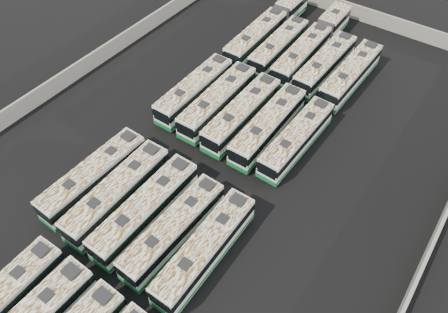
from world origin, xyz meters
TOP-DOWN VIEW (x-y plane):
  - ground at (0.00, 0.00)m, footprint 140.00×140.00m
  - perimeter_wall at (0.00, 0.00)m, footprint 45.20×73.20m
  - bus_midfront_far_left at (-7.28, -8.46)m, footprint 2.86×12.18m
  - bus_midfront_left at (-3.91, -8.57)m, footprint 2.83×12.38m
  - bus_midfront_center at (-0.47, -8.44)m, footprint 2.68×12.36m
  - bus_midfront_right at (2.99, -8.59)m, footprint 2.79×11.87m
  - bus_midfront_far_right at (6.50, -8.54)m, footprint 2.71×12.12m
  - bus_midback_far_left at (-7.30, 7.63)m, footprint 2.62×12.08m
  - bus_midback_left at (-3.88, 7.61)m, footprint 2.90×12.45m
  - bus_midback_center at (-0.45, 7.49)m, footprint 2.65×12.34m
  - bus_midback_right at (2.96, 7.54)m, footprint 2.78×12.33m
  - bus_midback_far_right at (6.42, 7.69)m, footprint 2.74×11.87m
  - bus_back_far_left at (-7.37, 24.33)m, footprint 3.07×19.10m
  - bus_back_left at (-3.82, 21.26)m, footprint 2.77×11.87m
  - bus_back_center at (-0.47, 24.45)m, footprint 3.05×18.89m
  - bus_back_right at (2.99, 21.14)m, footprint 2.80×12.23m
  - bus_back_far_right at (6.49, 21.09)m, footprint 2.84×12.36m

SIDE VIEW (x-z plane):
  - ground at x=0.00m, z-range 0.00..0.00m
  - perimeter_wall at x=0.00m, z-range 0.00..2.20m
  - bus_midfront_right at x=2.99m, z-range 0.04..3.37m
  - bus_back_left at x=-3.82m, z-range 0.04..3.37m
  - bus_midback_far_right at x=6.42m, z-range 0.04..3.37m
  - bus_midback_far_left at x=-7.30m, z-range 0.04..3.44m
  - bus_midfront_far_right at x=6.50m, z-range 0.04..3.45m
  - bus_back_center at x=-0.47m, z-range 0.04..3.45m
  - bus_midfront_far_left at x=-7.28m, z-range 0.04..3.46m
  - bus_back_right at x=2.99m, z-range 0.04..3.47m
  - bus_back_far_left at x=-7.37m, z-range 0.04..3.49m
  - bus_midback_right at x=2.96m, z-range 0.04..3.51m
  - bus_back_far_right at x=6.49m, z-range 0.04..3.51m
  - bus_midback_center at x=-0.45m, z-range 0.04..3.51m
  - bus_midfront_left at x=-3.91m, z-range 0.04..3.51m
  - bus_midfront_center at x=-0.47m, z-range 0.04..3.52m
  - bus_midback_left at x=-3.88m, z-range 0.04..3.53m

